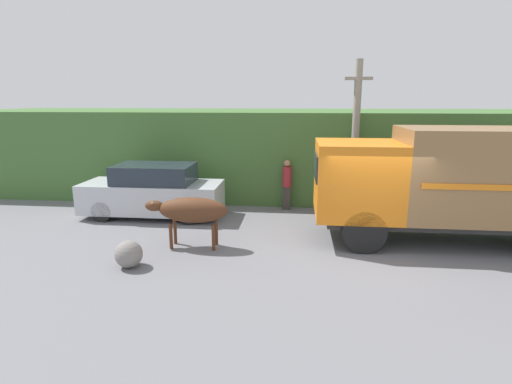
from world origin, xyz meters
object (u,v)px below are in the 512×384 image
cargo_truck (460,179)px  pedestrian_on_hill (287,182)px  parked_suv (153,192)px  brown_cow (191,210)px  roadside_rock (129,254)px  utility_pole (355,135)px

cargo_truck → pedestrian_on_hill: size_ratio=4.14×
parked_suv → pedestrian_on_hill: (4.38, 1.33, 0.15)m
brown_cow → pedestrian_on_hill: size_ratio=1.24×
cargo_truck → parked_suv: (-9.02, 1.62, -0.93)m
brown_cow → roadside_rock: brown_cow is taller
roadside_rock → parked_suv: bearing=102.2°
brown_cow → utility_pole: 6.33m
cargo_truck → parked_suv: bearing=166.9°
cargo_truck → utility_pole: (-2.37, 2.94, 0.89)m
brown_cow → pedestrian_on_hill: bearing=59.8°
utility_pole → roadside_rock: size_ratio=7.97×
utility_pole → parked_suv: bearing=-168.8°
cargo_truck → utility_pole: bearing=126.0°
utility_pole → brown_cow: bearing=-139.4°
cargo_truck → brown_cow: bearing=-174.5°
brown_cow → parked_suv: size_ratio=0.48×
utility_pole → roadside_rock: utility_pole is taller
brown_cow → pedestrian_on_hill: 4.64m
utility_pole → pedestrian_on_hill: bearing=179.7°
parked_suv → roadside_rock: size_ratio=7.12×
parked_suv → utility_pole: (6.65, 1.32, 1.81)m
cargo_truck → roadside_rock: bearing=-166.0°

